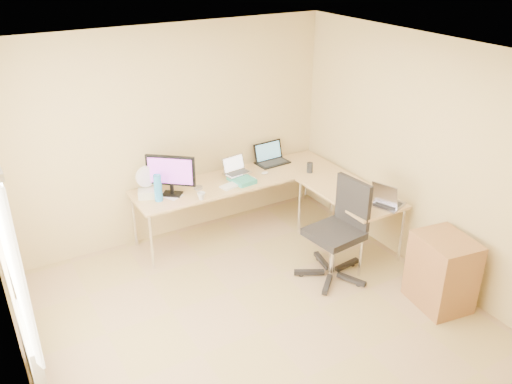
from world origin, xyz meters
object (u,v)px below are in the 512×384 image
desk_return (348,218)px  water_bottle (158,188)px  keyboard (238,183)px  laptop_center (237,166)px  mug (201,196)px  office_chair (334,237)px  desk_fan (145,180)px  laptop_black (272,154)px  cabinet (442,274)px  laptop_return (390,195)px  desk_main (238,205)px  monitor (171,175)px

desk_return → water_bottle: water_bottle is taller
keyboard → water_bottle: water_bottle is taller
laptop_center → mug: size_ratio=3.50×
desk_return → keyboard: (-1.05, 0.86, 0.38)m
laptop_center → office_chair: 1.57m
keyboard → desk_fan: (-1.05, 0.32, 0.15)m
laptop_black → water_bottle: water_bottle is taller
office_chair → cabinet: size_ratio=1.38×
laptop_return → desk_fan: bearing=32.9°
desk_main → keyboard: bearing=-117.3°
monitor → desk_fan: size_ratio=1.79×
water_bottle → desk_return: bearing=-24.3°
cabinet → laptop_return: bearing=94.6°
laptop_black → desk_fan: 1.75m
desk_main → office_chair: 1.50m
laptop_return → cabinet: (-0.06, -0.90, -0.50)m
laptop_center → mug: bearing=-161.6°
office_chair → water_bottle: bearing=130.8°
laptop_black → mug: 1.37m
laptop_black → cabinet: bearing=-84.3°
keyboard → cabinet: bearing=-76.4°
desk_main → office_chair: office_chair is taller
laptop_center → desk_fan: 1.14m
monitor → laptop_black: 1.53m
monitor → laptop_center: size_ratio=1.78×
desk_main → water_bottle: (-1.07, -0.08, 0.52)m
cabinet → monitor: bearing=137.6°
monitor → desk_fan: (-0.24, 0.20, -0.09)m
monitor → keyboard: size_ratio=1.19×
desk_main → cabinet: size_ratio=3.24×
laptop_black → office_chair: bearing=-101.5°
desk_main → laptop_return: 1.93m
laptop_center → laptop_black: 0.65m
desk_main → monitor: bearing=-179.1°
desk_return → office_chair: 0.74m
desk_return → keyboard: 1.41m
water_bottle → desk_main: bearing=4.1°
keyboard → water_bottle: bearing=163.7°
mug → water_bottle: size_ratio=0.29×
laptop_return → mug: bearing=35.5°
mug → office_chair: 1.57m
desk_return → mug: mug is taller
monitor → keyboard: monitor is taller
monitor → office_chair: 1.98m
cabinet → laptop_black: bearing=107.8°
water_bottle → cabinet: water_bottle is taller
monitor → laptop_center: monitor is taller
desk_main → cabinet: bearing=-66.3°
mug → cabinet: bearing=-51.2°
keyboard → water_bottle: size_ratio=1.52×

